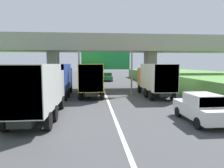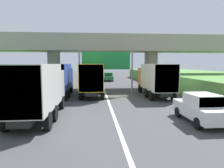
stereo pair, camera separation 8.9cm
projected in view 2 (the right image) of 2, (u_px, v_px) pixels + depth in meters
The scene contains 10 objects.
lane_centre_stripe at pixel (106, 95), 22.38m from camera, with size 0.20×89.81×0.01m, color white.
overpass_bridge at pixel (103, 49), 28.00m from camera, with size 40.00×4.80×7.34m.
overhead_highway_sign at pixel (106, 63), 21.63m from camera, with size 5.88×0.18×4.84m.
truck_blue at pixel (58, 78), 20.91m from camera, with size 2.44×7.30×3.44m.
truck_orange at pixel (155, 78), 21.16m from camera, with size 2.44×7.30×3.44m.
truck_yellow at pixel (92, 78), 21.46m from camera, with size 2.44×7.30×3.44m.
truck_silver at pixel (38, 88), 12.44m from camera, with size 2.44×7.30×3.44m.
car_green at pixel (108, 77), 40.13m from camera, with size 1.86×4.10×1.72m.
car_white at pixel (201, 108), 11.79m from camera, with size 1.86×4.10×1.72m.
construction_barrel_2 at pixel (211, 108), 13.52m from camera, with size 0.57×0.57×0.90m.
Camera 2 is at (-1.24, 2.79, 3.45)m, focal length 32.22 mm.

